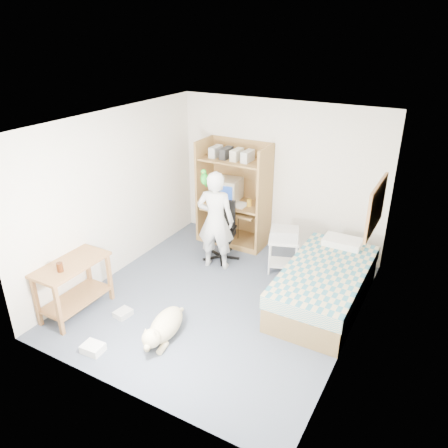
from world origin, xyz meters
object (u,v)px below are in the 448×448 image
at_px(bed, 324,285).
at_px(person, 216,221).
at_px(computer_hutch, 235,198).
at_px(dog, 164,326).
at_px(printer_cart, 283,250).
at_px(office_chair, 222,238).
at_px(side_desk, 73,280).

xyz_separation_m(bed, person, (-1.83, 0.17, 0.51)).
relative_size(computer_hutch, dog, 1.80).
distance_m(person, dog, 1.99).
bearing_deg(printer_cart, office_chair, 164.78).
height_order(bed, printer_cart, bed).
xyz_separation_m(person, printer_cart, (0.99, 0.38, -0.43)).
bearing_deg(dog, side_desk, 175.89).
bearing_deg(bed, side_desk, -147.50).
bearing_deg(office_chair, side_desk, -127.28).
height_order(side_desk, person, person).
bearing_deg(person, dog, 85.71).
bearing_deg(computer_hutch, printer_cart, -26.17).
xyz_separation_m(computer_hutch, printer_cart, (1.17, -0.57, -0.45)).
height_order(bed, dog, bed).
distance_m(side_desk, office_chair, 2.48).
xyz_separation_m(bed, side_desk, (-2.85, -1.82, 0.21)).
bearing_deg(printer_cart, bed, -52.93).
bearing_deg(office_chair, bed, -28.43).
height_order(computer_hutch, office_chair, computer_hutch).
bearing_deg(side_desk, person, 62.77).
height_order(office_chair, printer_cart, office_chair).
distance_m(bed, dog, 2.26).
height_order(side_desk, printer_cart, side_desk).
xyz_separation_m(office_chair, printer_cart, (1.06, 0.08, 0.02)).
xyz_separation_m(bed, office_chair, (-1.89, 0.47, 0.05)).
xyz_separation_m(computer_hutch, bed, (2.00, -1.12, -0.53)).
distance_m(side_desk, person, 2.25).
distance_m(computer_hutch, bed, 2.35).
relative_size(computer_hutch, side_desk, 1.80).
bearing_deg(printer_cart, side_desk, -150.03).
bearing_deg(bed, office_chair, 166.10).
relative_size(bed, side_desk, 2.02).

